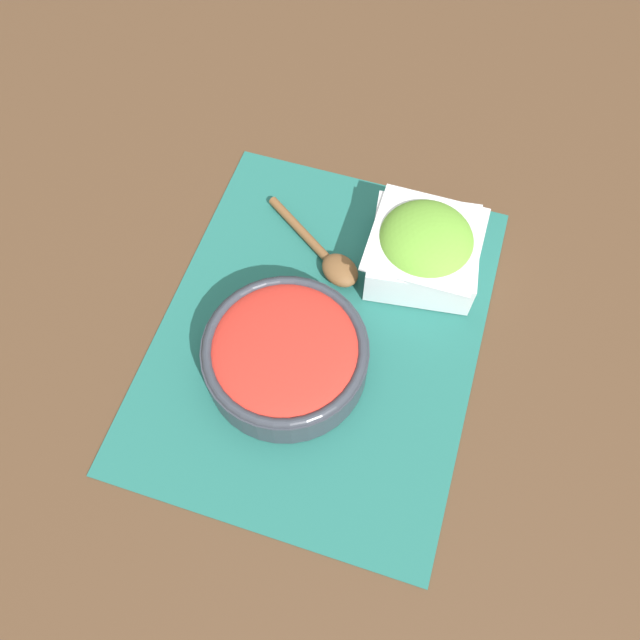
% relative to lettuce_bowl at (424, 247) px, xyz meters
% --- Properties ---
extents(ground_plane, '(3.00, 3.00, 0.00)m').
position_rel_lettuce_bowl_xyz_m(ground_plane, '(-0.13, 0.10, -0.04)').
color(ground_plane, '#513823').
extents(placemat, '(0.50, 0.39, 0.00)m').
position_rel_lettuce_bowl_xyz_m(placemat, '(-0.13, 0.10, -0.04)').
color(placemat, '#236B60').
rests_on(placemat, ground_plane).
extents(lettuce_bowl, '(0.15, 0.15, 0.08)m').
position_rel_lettuce_bowl_xyz_m(lettuce_bowl, '(0.00, 0.00, 0.00)').
color(lettuce_bowl, white).
rests_on(lettuce_bowl, placemat).
extents(tomato_bowl, '(0.20, 0.20, 0.06)m').
position_rel_lettuce_bowl_xyz_m(tomato_bowl, '(-0.19, 0.12, -0.01)').
color(tomato_bowl, '#333842').
rests_on(tomato_bowl, placemat).
extents(wooden_spoon, '(0.12, 0.16, 0.02)m').
position_rel_lettuce_bowl_xyz_m(wooden_spoon, '(-0.04, 0.11, -0.03)').
color(wooden_spoon, brown).
rests_on(wooden_spoon, placemat).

